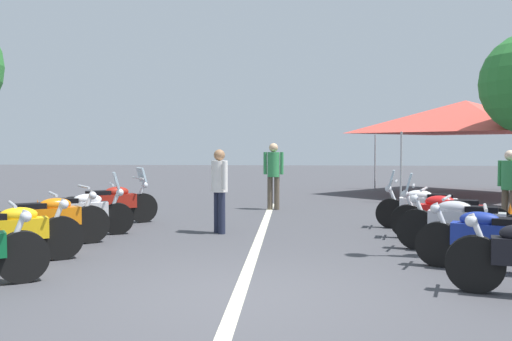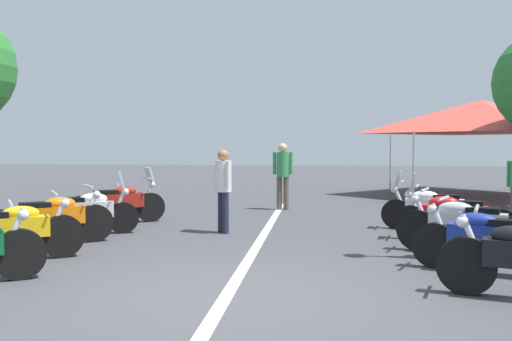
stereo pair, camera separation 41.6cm
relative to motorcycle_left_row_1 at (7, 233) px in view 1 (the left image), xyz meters
The scene contains 16 objects.
ground_plane 3.78m from the motorcycle_left_row_1, 112.71° to the right, with size 80.00×80.00×0.00m, color #424247.
lane_centre_stripe 3.96m from the motorcycle_left_row_1, 61.51° to the right, with size 13.13×0.16×0.01m, color beige.
motorcycle_left_row_1 is the anchor object (origin of this frame).
motorcycle_left_row_2 1.34m from the motorcycle_left_row_1, ahead, with size 1.41×1.83×1.01m.
motorcycle_left_row_3 2.49m from the motorcycle_left_row_1, ahead, with size 1.01×1.95×1.19m.
motorcycle_left_row_4 3.97m from the motorcycle_left_row_1, ahead, with size 1.39×1.83×1.21m.
motorcycle_right_row_1 6.75m from the motorcycle_left_row_1, 89.87° to the right, with size 1.01×1.95×1.00m.
motorcycle_right_row_2 6.91m from the motorcycle_left_row_1, 79.03° to the right, with size 0.99×2.08×1.01m.
motorcycle_right_row_3 7.31m from the motorcycle_left_row_1, 69.81° to the right, with size 0.82×2.08×1.20m.
motorcycle_right_row_4 7.76m from the motorcycle_left_row_1, 60.77° to the right, with size 0.83×2.06×1.19m.
traffic_cone_1 8.73m from the motorcycle_left_row_1, 69.13° to the right, with size 0.36×0.36×0.61m.
traffic_cone_2 3.36m from the motorcycle_left_row_1, 18.18° to the left, with size 0.36×0.36×0.61m.
bystander_0 7.89m from the motorcycle_left_row_1, 26.89° to the right, with size 0.32×0.53×1.75m.
bystander_2 9.42m from the motorcycle_left_row_1, 64.53° to the right, with size 0.45×0.35×1.60m.
bystander_3 4.04m from the motorcycle_left_row_1, 41.43° to the right, with size 0.45×0.34×1.62m.
event_tent 15.34m from the motorcycle_left_row_1, 40.44° to the right, with size 5.80×5.80×3.20m.
Camera 1 is at (-6.17, -0.61, 1.71)m, focal length 39.07 mm.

